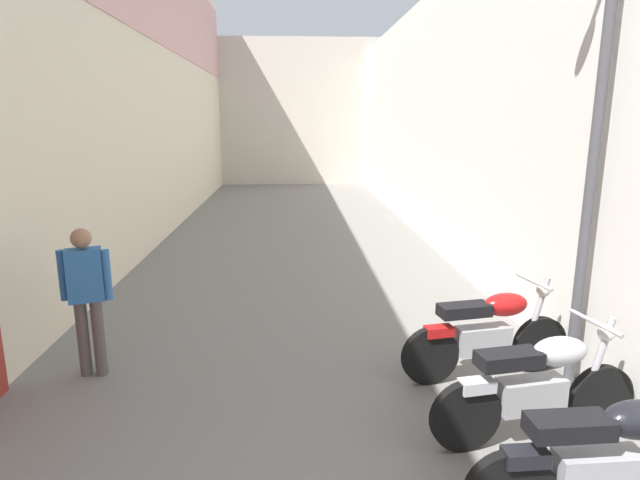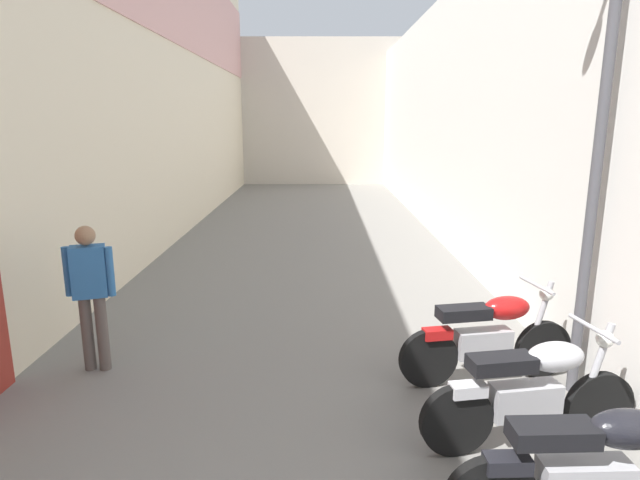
{
  "view_description": "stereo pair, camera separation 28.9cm",
  "coord_description": "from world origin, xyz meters",
  "px_view_note": "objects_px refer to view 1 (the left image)",
  "views": [
    {
      "loc": [
        -0.02,
        1.22,
        2.61
      ],
      "look_at": [
        0.29,
        7.18,
        1.25
      ],
      "focal_mm": 29.61,
      "sensor_mm": 36.0,
      "label": 1
    },
    {
      "loc": [
        0.26,
        1.21,
        2.61
      ],
      "look_at": [
        0.29,
        7.18,
        1.25
      ],
      "focal_mm": 29.61,
      "sensor_mm": 36.0,
      "label": 2
    }
  ],
  "objects_px": {
    "motorcycle_fifth": "(538,385)",
    "street_lamp": "(590,103)",
    "pedestrian_further_down": "(86,291)",
    "motorcycle_fourth": "(608,460)",
    "motorcycle_sixth": "(488,332)"
  },
  "relations": [
    {
      "from": "motorcycle_fifth",
      "to": "street_lamp",
      "type": "height_order",
      "value": "street_lamp"
    },
    {
      "from": "pedestrian_further_down",
      "to": "street_lamp",
      "type": "xyz_separation_m",
      "value": [
        4.79,
        -0.46,
        1.84
      ]
    },
    {
      "from": "street_lamp",
      "to": "motorcycle_fourth",
      "type": "bearing_deg",
      "value": -110.18
    },
    {
      "from": "motorcycle_fifth",
      "to": "street_lamp",
      "type": "relative_size",
      "value": 0.39
    },
    {
      "from": "motorcycle_sixth",
      "to": "pedestrian_further_down",
      "type": "height_order",
      "value": "pedestrian_further_down"
    },
    {
      "from": "motorcycle_fourth",
      "to": "street_lamp",
      "type": "relative_size",
      "value": 0.39
    },
    {
      "from": "motorcycle_sixth",
      "to": "street_lamp",
      "type": "bearing_deg",
      "value": -15.08
    },
    {
      "from": "motorcycle_sixth",
      "to": "motorcycle_fourth",
      "type": "bearing_deg",
      "value": -90.0
    },
    {
      "from": "motorcycle_fourth",
      "to": "motorcycle_fifth",
      "type": "height_order",
      "value": "same"
    },
    {
      "from": "motorcycle_fourth",
      "to": "pedestrian_further_down",
      "type": "xyz_separation_m",
      "value": [
        -4.09,
        2.36,
        0.42
      ]
    },
    {
      "from": "motorcycle_fourth",
      "to": "motorcycle_sixth",
      "type": "bearing_deg",
      "value": 90.0
    },
    {
      "from": "motorcycle_fourth",
      "to": "motorcycle_fifth",
      "type": "bearing_deg",
      "value": 90.01
    },
    {
      "from": "motorcycle_fifth",
      "to": "street_lamp",
      "type": "distance_m",
      "value": 2.54
    },
    {
      "from": "street_lamp",
      "to": "pedestrian_further_down",
      "type": "bearing_deg",
      "value": 174.57
    },
    {
      "from": "motorcycle_fifth",
      "to": "motorcycle_sixth",
      "type": "height_order",
      "value": "same"
    }
  ]
}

